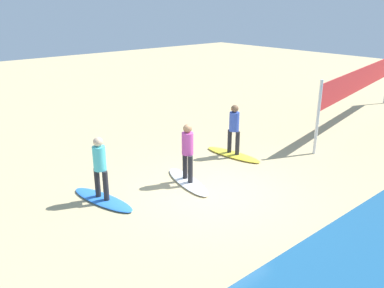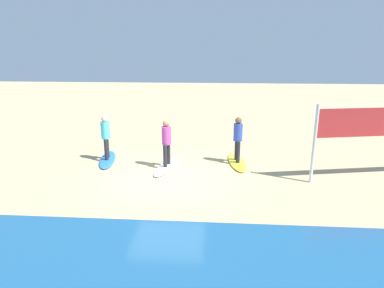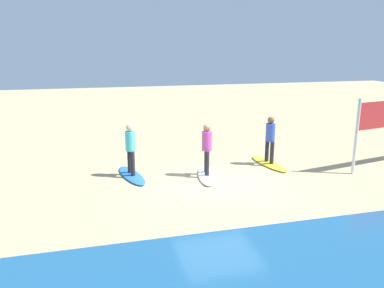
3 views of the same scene
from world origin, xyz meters
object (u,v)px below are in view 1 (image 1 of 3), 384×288
object	(u,v)px
surfer_white	(188,148)
surfboard_blue	(103,199)
surfboard_yellow	(233,154)
volleyball_net	(362,81)
surfer_blue	(100,164)
surfer_yellow	(234,126)
surfboard_white	(188,181)

from	to	relation	value
surfer_white	surfboard_blue	bearing A→B (deg)	-14.02
surfboard_yellow	volleyball_net	world-z (taller)	volleyball_net
surfboard_blue	surfer_blue	xyz separation A→B (m)	(0.00, 0.00, 0.99)
surfer_yellow	volleyball_net	bearing A→B (deg)	173.41
surfboard_white	surfboard_blue	world-z (taller)	same
surfer_yellow	surfer_white	distance (m)	2.58
surfer_yellow	surfer_white	world-z (taller)	same
surfer_yellow	surfer_blue	distance (m)	4.86
surfer_white	surfer_blue	distance (m)	2.42
surfboard_yellow	surfboard_blue	world-z (taller)	same
surfboard_yellow	surfboard_white	world-z (taller)	same
surfer_yellow	surfboard_white	size ratio (longest dim) A/B	0.78
volleyball_net	surfboard_yellow	bearing A→B (deg)	-6.59
surfboard_blue	volleyball_net	world-z (taller)	volleyball_net
surfboard_white	surfboard_blue	xyz separation A→B (m)	(2.35, -0.59, 0.00)
surfer_white	surfer_blue	bearing A→B (deg)	-14.02
surfboard_white	surfboard_yellow	bearing A→B (deg)	116.77
surfer_yellow	surfer_blue	world-z (taller)	same
surfboard_yellow	surfer_yellow	size ratio (longest dim) A/B	1.28
surfboard_blue	volleyball_net	bearing A→B (deg)	74.79
surfboard_blue	surfer_white	bearing A→B (deg)	64.37
surfer_yellow	surfer_white	size ratio (longest dim) A/B	1.00
surfer_white	surfboard_blue	distance (m)	2.62
surfboard_yellow	surfboard_blue	bearing A→B (deg)	-96.42
surfboard_blue	volleyball_net	distance (m)	11.65
surfboard_blue	surfboard_white	bearing A→B (deg)	64.37
surfer_white	surfer_yellow	bearing A→B (deg)	-165.81
surfboard_blue	surfboard_yellow	bearing A→B (deg)	78.92
surfboard_yellow	surfer_yellow	bearing A→B (deg)	-0.00
surfboard_blue	volleyball_net	xyz separation A→B (m)	(-11.49, 0.72, 1.74)
surfboard_yellow	surfer_white	world-z (taller)	surfer_white
surfboard_white	surfer_blue	bearing A→B (deg)	-91.43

